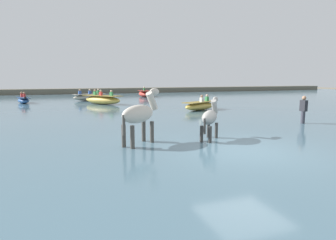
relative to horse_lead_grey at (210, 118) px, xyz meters
name	(u,v)px	position (x,y,z in m)	size (l,w,h in m)	color
ground_plane	(244,159)	(0.32, -1.69, -1.06)	(120.00, 120.00, 0.00)	#756B56
water_surface	(152,115)	(0.32, 8.31, -0.92)	(90.00, 90.00, 0.28)	#476675
horse_lead_grey	(210,118)	(0.00, 0.00, 0.00)	(1.34, 1.40, 1.80)	gray
horse_trailing_pinto	(140,115)	(-2.55, 0.14, 0.20)	(1.76, 1.48, 2.14)	beige
boat_mid_channel	(103,100)	(-1.86, 15.79, -0.40)	(3.32, 3.91, 1.23)	gold
boat_distant_east	(200,106)	(3.95, 8.88, -0.48)	(3.07, 2.20, 1.06)	gold
boat_distant_west	(23,100)	(-8.35, 19.20, -0.51)	(1.47, 2.70, 0.99)	#28518E
boat_near_starboard	(90,97)	(-2.54, 20.28, -0.44)	(3.51, 2.09, 1.14)	#B2AD9E
boat_far_inshore	(144,94)	(4.03, 24.06, -0.42)	(1.62, 3.48, 1.20)	#BC382D
person_spectator_far	(303,111)	(6.09, 1.83, -0.20)	(0.22, 0.33, 1.63)	#383842
far_shoreline	(102,92)	(0.32, 34.11, -0.56)	(80.00, 2.40, 1.01)	#605B4C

